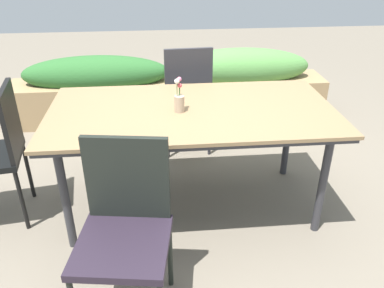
{
  "coord_description": "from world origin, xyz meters",
  "views": [
    {
      "loc": [
        -0.18,
        -2.33,
        1.78
      ],
      "look_at": [
        0.04,
        0.03,
        0.51
      ],
      "focal_mm": 36.73,
      "sensor_mm": 36.0,
      "label": 1
    }
  ],
  "objects_px": {
    "dining_table": "(192,117)",
    "planter_box": "(171,87)",
    "chair_near_left": "(125,223)",
    "flower_vase": "(179,100)",
    "chair_far_side": "(187,95)"
  },
  "relations": [
    {
      "from": "flower_vase",
      "to": "planter_box",
      "type": "height_order",
      "value": "flower_vase"
    },
    {
      "from": "chair_near_left",
      "to": "planter_box",
      "type": "bearing_deg",
      "value": -89.39
    },
    {
      "from": "chair_far_side",
      "to": "flower_vase",
      "type": "distance_m",
      "value": 0.92
    },
    {
      "from": "chair_near_left",
      "to": "planter_box",
      "type": "distance_m",
      "value": 2.44
    },
    {
      "from": "flower_vase",
      "to": "planter_box",
      "type": "distance_m",
      "value": 1.69
    },
    {
      "from": "dining_table",
      "to": "chair_near_left",
      "type": "height_order",
      "value": "chair_near_left"
    },
    {
      "from": "dining_table",
      "to": "chair_near_left",
      "type": "relative_size",
      "value": 1.98
    },
    {
      "from": "dining_table",
      "to": "flower_vase",
      "type": "height_order",
      "value": "flower_vase"
    },
    {
      "from": "flower_vase",
      "to": "planter_box",
      "type": "xyz_separation_m",
      "value": [
        0.01,
        1.62,
        -0.5
      ]
    },
    {
      "from": "chair_near_left",
      "to": "flower_vase",
      "type": "distance_m",
      "value": 0.91
    },
    {
      "from": "dining_table",
      "to": "chair_far_side",
      "type": "height_order",
      "value": "chair_far_side"
    },
    {
      "from": "dining_table",
      "to": "planter_box",
      "type": "distance_m",
      "value": 1.63
    },
    {
      "from": "dining_table",
      "to": "flower_vase",
      "type": "relative_size",
      "value": 8.28
    },
    {
      "from": "chair_near_left",
      "to": "flower_vase",
      "type": "xyz_separation_m",
      "value": [
        0.32,
        0.8,
        0.31
      ]
    },
    {
      "from": "chair_far_side",
      "to": "chair_near_left",
      "type": "bearing_deg",
      "value": -108.35
    }
  ]
}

